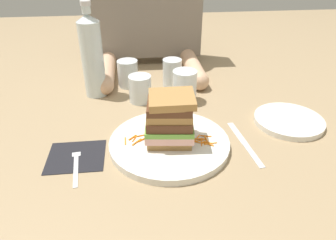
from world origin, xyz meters
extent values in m
plane|color=#9E8460|center=(0.00, 0.00, 0.00)|extent=(3.00, 3.00, 0.00)
cylinder|color=white|center=(-0.01, -0.01, 0.01)|extent=(0.30, 0.30, 0.02)
cube|color=#A87A42|center=(-0.01, -0.01, 0.03)|extent=(0.11, 0.10, 0.02)
cube|color=#E0A393|center=(-0.01, -0.01, 0.04)|extent=(0.12, 0.11, 0.02)
cube|color=#6BA83D|center=(-0.01, -0.01, 0.06)|extent=(0.12, 0.11, 0.01)
cube|color=#56331E|center=(-0.01, -0.01, 0.08)|extent=(0.12, 0.11, 0.02)
cube|color=#A87A42|center=(-0.01, -0.01, 0.10)|extent=(0.11, 0.10, 0.02)
cube|color=#56331E|center=(-0.01, -0.01, 0.11)|extent=(0.11, 0.10, 0.02)
cube|color=#A87A42|center=(0.00, -0.01, 0.13)|extent=(0.11, 0.10, 0.02)
cylinder|color=orange|center=(-0.11, 0.00, 0.02)|extent=(0.00, 0.03, 0.00)
cylinder|color=orange|center=(-0.10, 0.01, 0.02)|extent=(0.02, 0.02, 0.00)
cylinder|color=orange|center=(-0.08, 0.02, 0.02)|extent=(0.03, 0.01, 0.00)
cylinder|color=orange|center=(-0.09, 0.01, 0.02)|extent=(0.01, 0.02, 0.00)
cylinder|color=orange|center=(-0.09, -0.01, 0.02)|extent=(0.02, 0.03, 0.00)
cylinder|color=orange|center=(-0.07, 0.00, 0.02)|extent=(0.02, 0.02, 0.00)
cylinder|color=orange|center=(0.09, 0.00, 0.02)|extent=(0.03, 0.01, 0.00)
cylinder|color=orange|center=(0.06, -0.01, 0.02)|extent=(0.02, 0.03, 0.00)
cylinder|color=orange|center=(0.07, -0.02, 0.02)|extent=(0.01, 0.03, 0.00)
cylinder|color=orange|center=(0.07, -0.02, 0.02)|extent=(0.03, 0.01, 0.00)
cylinder|color=orange|center=(0.07, -0.01, 0.02)|extent=(0.03, 0.01, 0.00)
cylinder|color=orange|center=(0.07, -0.03, 0.02)|extent=(0.02, 0.01, 0.00)
cylinder|color=orange|center=(0.09, -0.03, 0.02)|extent=(0.03, 0.01, 0.00)
cylinder|color=orange|center=(0.09, -0.01, 0.02)|extent=(0.00, 0.03, 0.00)
cylinder|color=orange|center=(0.09, -0.03, 0.02)|extent=(0.03, 0.02, 0.00)
cylinder|color=orange|center=(0.09, -0.03, 0.02)|extent=(0.02, 0.01, 0.00)
cube|color=black|center=(-0.23, -0.02, 0.00)|extent=(0.13, 0.12, 0.00)
cube|color=silver|center=(-0.22, -0.08, 0.00)|extent=(0.02, 0.11, 0.00)
cube|color=silver|center=(-0.23, -0.02, 0.00)|extent=(0.02, 0.02, 0.00)
cylinder|color=silver|center=(-0.23, 0.01, 0.00)|extent=(0.01, 0.04, 0.00)
cylinder|color=silver|center=(-0.23, 0.01, 0.00)|extent=(0.01, 0.04, 0.00)
cylinder|color=silver|center=(-0.24, 0.01, 0.00)|extent=(0.01, 0.04, 0.00)
cylinder|color=silver|center=(-0.24, 0.01, 0.00)|extent=(0.01, 0.04, 0.00)
cube|color=silver|center=(0.19, -0.07, 0.00)|extent=(0.02, 0.10, 0.00)
cube|color=silver|center=(0.18, 0.03, 0.00)|extent=(0.03, 0.11, 0.00)
cylinder|color=white|center=(0.07, 0.23, 0.05)|extent=(0.07, 0.07, 0.10)
cylinder|color=#E55638|center=(0.07, 0.23, 0.03)|extent=(0.07, 0.07, 0.06)
cylinder|color=silver|center=(-0.21, 0.31, 0.12)|extent=(0.07, 0.07, 0.24)
cone|color=silver|center=(-0.21, 0.31, 0.25)|extent=(0.07, 0.07, 0.02)
cylinder|color=silver|center=(-0.21, 0.31, 0.27)|extent=(0.03, 0.03, 0.02)
cylinder|color=silver|center=(-0.21, 0.31, 0.29)|extent=(0.03, 0.03, 0.01)
cylinder|color=silver|center=(0.05, 0.36, 0.05)|extent=(0.06, 0.06, 0.09)
cylinder|color=silver|center=(-0.10, 0.37, 0.05)|extent=(0.07, 0.07, 0.09)
cylinder|color=silver|center=(-0.07, 0.25, 0.04)|extent=(0.07, 0.07, 0.08)
cylinder|color=white|center=(0.34, 0.07, 0.01)|extent=(0.19, 0.19, 0.02)
cylinder|color=#DBAD89|center=(-0.18, 0.44, 0.03)|extent=(0.06, 0.25, 0.06)
cylinder|color=#DBAD89|center=(0.13, 0.44, 0.03)|extent=(0.06, 0.25, 0.06)
sphere|color=#DBAD89|center=(-0.18, 0.31, 0.03)|extent=(0.06, 0.06, 0.06)
sphere|color=#DBAD89|center=(0.13, 0.31, 0.03)|extent=(0.06, 0.06, 0.06)
cube|color=gray|center=(-0.02, 0.62, 0.23)|extent=(0.42, 0.11, 0.40)
camera|label=1|loc=(-0.08, -0.64, 0.46)|focal=33.37mm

